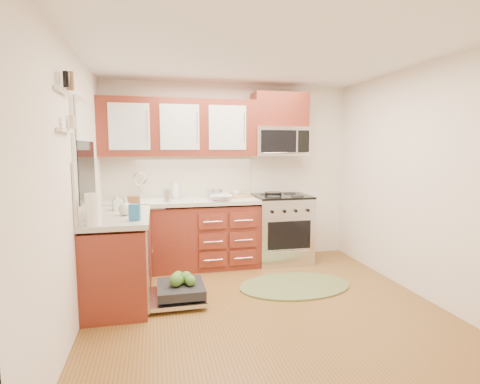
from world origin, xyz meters
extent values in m
plane|color=brown|center=(0.00, 0.00, 0.00)|extent=(3.50, 3.50, 0.00)
plane|color=white|center=(0.00, 0.00, 2.50)|extent=(3.50, 3.50, 0.00)
cube|color=white|center=(0.00, 1.75, 1.25)|extent=(3.50, 0.04, 2.50)
cube|color=white|center=(0.00, -1.75, 1.25)|extent=(3.50, 0.04, 2.50)
cube|color=white|center=(-1.75, 0.00, 1.25)|extent=(0.04, 3.50, 2.50)
cube|color=white|center=(1.75, 0.00, 1.25)|extent=(0.04, 3.50, 2.50)
cube|color=#5E1D15|center=(-0.73, 1.45, 0.42)|extent=(2.05, 0.60, 0.85)
cube|color=#5E1D15|center=(-1.45, 0.52, 0.42)|extent=(0.60, 1.25, 0.85)
cube|color=beige|center=(-0.72, 1.44, 0.90)|extent=(2.07, 0.64, 0.05)
cube|color=beige|center=(-1.44, 0.53, 0.90)|extent=(0.64, 1.27, 0.05)
cube|color=beige|center=(-0.73, 1.74, 1.21)|extent=(2.05, 0.02, 0.57)
cube|color=beige|center=(-1.74, 0.52, 1.21)|extent=(0.02, 1.25, 0.57)
cube|color=#5E1D15|center=(0.68, 1.57, 2.13)|extent=(0.76, 0.35, 0.47)
cube|color=white|center=(-1.71, 0.50, 1.88)|extent=(0.02, 0.96, 0.40)
cube|color=white|center=(-1.72, -0.35, 2.05)|extent=(0.04, 0.40, 0.03)
cube|color=white|center=(-1.72, -0.35, 1.75)|extent=(0.04, 0.40, 0.03)
cylinder|color=black|center=(0.56, 1.46, 0.97)|extent=(0.27, 0.27, 0.04)
cylinder|color=silver|center=(-0.26, 1.51, 0.99)|extent=(0.27, 0.27, 0.13)
cube|color=#B07C50|center=(0.11, 1.55, 0.94)|extent=(0.37, 0.31, 0.02)
cylinder|color=silver|center=(-0.91, 1.25, 1.01)|extent=(0.11, 0.11, 0.17)
cylinder|color=white|center=(-1.60, -0.02, 1.07)|extent=(0.17, 0.17, 0.29)
cylinder|color=yellow|center=(-1.62, 0.27, 1.03)|extent=(0.07, 0.07, 0.20)
cylinder|color=red|center=(-1.62, 0.18, 1.06)|extent=(0.08, 0.08, 0.27)
cube|color=brown|center=(-1.30, 0.90, 0.99)|extent=(0.15, 0.11, 0.14)
cube|color=#2267A0|center=(-1.25, 0.12, 1.00)|extent=(0.11, 0.08, 0.16)
imported|color=#999999|center=(-0.21, 1.26, 0.96)|extent=(0.36, 0.36, 0.07)
imported|color=#999999|center=(-0.20, 1.39, 0.96)|extent=(0.31, 0.31, 0.08)
imported|color=#999999|center=(0.07, 1.65, 0.97)|extent=(0.15, 0.15, 0.09)
imported|color=#999999|center=(-0.79, 1.62, 1.07)|extent=(0.14, 0.14, 0.28)
imported|color=#999999|center=(-1.48, 0.77, 1.02)|extent=(0.11, 0.11, 0.19)
imported|color=#999999|center=(-1.36, 0.43, 1.02)|extent=(0.19, 0.19, 0.18)
camera|label=1|loc=(-1.05, -3.52, 1.62)|focal=28.00mm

